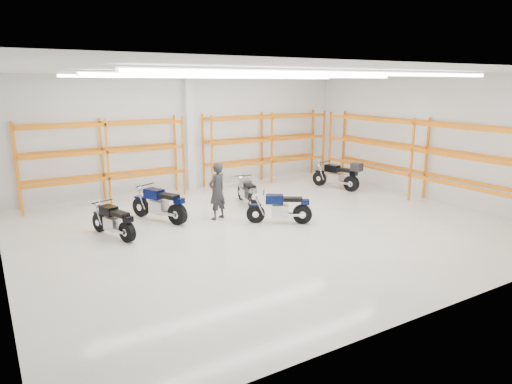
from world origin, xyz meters
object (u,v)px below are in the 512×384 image
motorcycle_back_a (114,222)px  motorcycle_back_b (161,205)px  motorcycle_main (282,209)px  structural_column (190,134)px  motorcycle_back_d (339,176)px  motorcycle_back_c (247,192)px  standing_man (217,191)px

motorcycle_back_a → motorcycle_back_b: bearing=26.7°
motorcycle_main → structural_column: size_ratio=0.39×
motorcycle_main → motorcycle_back_d: (4.60, 2.63, 0.09)m
motorcycle_main → motorcycle_back_c: (0.18, 2.42, -0.01)m
motorcycle_main → structural_column: bearing=95.2°
motorcycle_back_b → motorcycle_back_d: 7.70m
structural_column → motorcycle_back_c: bearing=-78.0°
motorcycle_back_d → standing_man: bearing=-169.0°
motorcycle_back_b → motorcycle_back_c: 3.27m
motorcycle_back_a → standing_man: (3.25, 0.12, 0.46)m
motorcycle_back_a → motorcycle_back_c: bearing=12.7°
motorcycle_back_a → motorcycle_back_c: 5.03m
motorcycle_back_a → motorcycle_back_c: (4.90, 1.10, 0.01)m
motorcycle_back_b → motorcycle_back_c: bearing=4.9°
motorcycle_back_b → structural_column: structural_column is taller
motorcycle_back_b → motorcycle_back_d: (7.68, 0.49, 0.04)m
standing_man → structural_column: bearing=-123.2°
structural_column → motorcycle_back_b: bearing=-125.5°
motorcycle_back_a → structural_column: size_ratio=0.42×
standing_man → motorcycle_back_d: bearing=170.4°
motorcycle_main → motorcycle_back_c: size_ratio=0.90×
motorcycle_back_c → motorcycle_back_d: motorcycle_back_d is taller
motorcycle_back_a → structural_column: 6.36m
motorcycle_back_d → motorcycle_main: bearing=-150.2°
motorcycle_main → motorcycle_back_a: 4.91m
motorcycle_back_b → standing_man: 1.80m
motorcycle_back_c → structural_column: 3.83m
motorcycle_main → structural_column: 6.03m
motorcycle_main → motorcycle_back_a: (-4.73, 1.32, -0.01)m
motorcycle_back_b → structural_column: (2.56, 3.59, 1.74)m
motorcycle_back_b → motorcycle_back_a: bearing=-153.3°
motorcycle_back_b → motorcycle_back_c: size_ratio=1.07×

